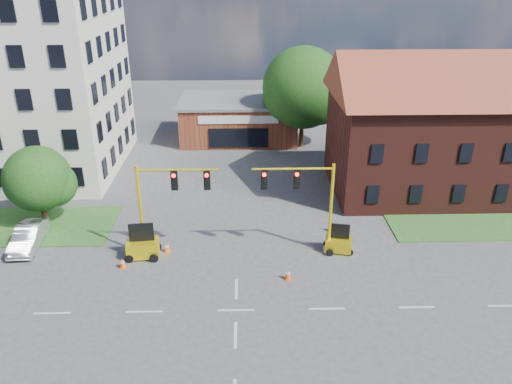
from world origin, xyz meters
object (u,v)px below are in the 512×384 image
signal_mast_east (305,198)px  signal_mast_west (166,200)px  trailer_east (338,243)px  trailer_west (143,247)px  pickup_white (378,187)px

signal_mast_east → signal_mast_west: bearing=180.0°
signal_mast_west → trailer_east: size_ratio=3.23×
trailer_west → trailer_east: trailer_west is taller
trailer_west → signal_mast_west: bearing=3.7°
trailer_west → trailer_east: bearing=-4.2°
signal_mast_west → signal_mast_east: 8.71m
trailer_west → pickup_white: bearing=21.5°
signal_mast_west → pickup_white: (15.77, 8.71, -3.21)m
signal_mast_west → signal_mast_east: size_ratio=1.00×
signal_mast_west → trailer_west: signal_mast_west is taller
signal_mast_west → trailer_east: bearing=0.3°
signal_mast_east → trailer_west: signal_mast_east is taller
signal_mast_east → trailer_east: size_ratio=3.23×
signal_mast_east → pickup_white: bearing=51.0°
trailer_west → trailer_east: size_ratio=1.20×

